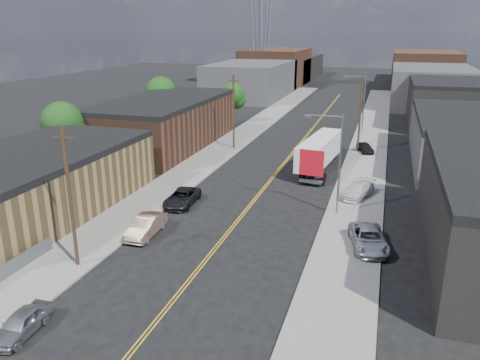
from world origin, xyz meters
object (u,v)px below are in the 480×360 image
Objects in this scene: semi_truck at (321,149)px; car_right_lot_c at (365,147)px; car_left_b at (146,226)px; car_right_lot_a at (369,239)px; car_left_a at (21,323)px; car_right_lot_b at (357,190)px; car_ahead_truck at (320,154)px; car_left_c at (182,198)px.

semi_truck is 4.05× the size of car_right_lot_c.
car_right_lot_a is (17.10, 2.71, 0.10)m from car_left_b.
car_left_b is at bearing -107.82° from semi_truck.
semi_truck is 9.68m from car_right_lot_c.
car_left_a is 13.46m from car_left_b.
car_left_b is at bearing 85.92° from car_left_a.
car_right_lot_b is at bearing 85.60° from car_right_lot_a.
car_ahead_truck is (10.28, 40.48, -0.01)m from car_left_a.
car_left_b is at bearing 176.53° from car_right_lot_a.
car_left_c is at bearing 86.52° from car_left_a.
car_left_c is 1.36× the size of car_right_lot_c.
car_ahead_truck is at bearing 72.96° from car_left_a.
car_left_c is (0.25, 20.54, 0.04)m from car_left_a.
car_right_lot_b is at bearing -56.44° from semi_truck.
car_left_a is at bearing -99.16° from car_right_lot_b.
car_left_a is at bearing -131.58° from car_right_lot_c.
car_left_a is 47.86m from car_right_lot_c.
car_right_lot_b is (4.93, -9.65, -1.39)m from semi_truck.
car_right_lot_b is 1.00× the size of car_ahead_truck.
car_right_lot_c is (15.56, 45.25, 0.12)m from car_left_a.
car_right_lot_a reaches higher than car_right_lot_b.
car_ahead_truck is at bearing 60.12° from car_left_c.
car_right_lot_b is at bearing 57.05° from car_left_a.
car_left_a is at bearing -149.57° from car_right_lot_a.
car_right_lot_a reaches higher than car_right_lot_c.
car_left_a is 0.82× the size of car_left_b.
car_ahead_truck is (-7.12, 24.32, -0.23)m from car_right_lot_a.
car_left_a is at bearing -99.95° from semi_truck.
car_right_lot_a is at bearing -66.09° from semi_truck.
car_right_lot_c is 7.12m from car_ahead_truck.
car_ahead_truck is (9.97, 27.02, -0.12)m from car_left_b.
car_left_a is 20.54m from car_left_c.
car_left_a is 41.77m from car_ahead_truck.
car_ahead_truck is (-5.29, -4.77, -0.13)m from car_right_lot_c.
car_left_a is (-10.90, -36.90, -1.56)m from semi_truck.
semi_truck is at bearing 70.75° from car_left_a.
car_right_lot_b is (15.53, 13.79, 0.05)m from car_left_b.
car_left_a is at bearing -93.35° from car_left_b.
car_left_c is at bearing -116.57° from semi_truck.
car_right_lot_c is (-1.84, 29.09, -0.10)m from car_right_lot_a.
car_right_lot_a is (6.50, -20.73, -1.34)m from semi_truck.
car_right_lot_a is 11.20m from car_right_lot_b.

